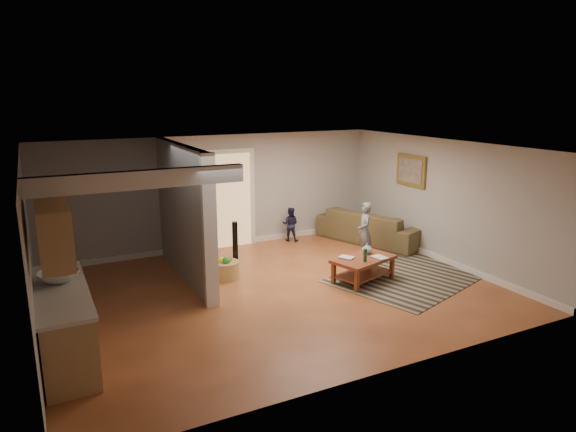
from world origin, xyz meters
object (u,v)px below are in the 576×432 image
object	(u,v)px
tv_console	(197,233)
sofa	(371,242)
speaker_right	(187,242)
child	(364,259)
speaker_left	(235,248)
toddler	(290,241)
coffee_table	(364,262)
toy_basket	(226,269)

from	to	relation	value
tv_console	sofa	bearing A→B (deg)	5.81
sofa	speaker_right	xyz separation A→B (m)	(-4.30, 0.23, 0.50)
speaker_right	child	size ratio (longest dim) A/B	0.84
speaker_right	speaker_left	bearing A→B (deg)	-48.81
child	toddler	distance (m)	2.03
child	toddler	bearing A→B (deg)	-136.27
toddler	tv_console	bearing A→B (deg)	49.24
coffee_table	toddler	world-z (taller)	coffee_table
coffee_table	speaker_right	xyz separation A→B (m)	(-2.66, 2.27, 0.15)
tv_console	child	world-z (taller)	tv_console
speaker_left	child	xyz separation A→B (m)	(2.71, -0.38, -0.51)
toy_basket	speaker_right	bearing A→B (deg)	113.27
tv_console	speaker_right	distance (m)	0.33
coffee_table	tv_console	xyz separation A→B (m)	(-2.40, 2.44, 0.26)
speaker_right	child	world-z (taller)	speaker_right
speaker_left	toddler	distance (m)	2.51
speaker_left	speaker_right	distance (m)	1.08
speaker_left	speaker_right	world-z (taller)	speaker_left
sofa	speaker_left	world-z (taller)	speaker_left
child	toddler	xyz separation A→B (m)	(-0.76, 1.88, 0.00)
speaker_right	child	bearing A→B (deg)	-19.16
speaker_right	toddler	bearing A→B (deg)	14.56
speaker_right	toddler	size ratio (longest dim) A/B	1.26
speaker_left	toddler	size ratio (longest dim) A/B	1.28
coffee_table	toddler	distance (m)	2.97
tv_console	speaker_right	size ratio (longest dim) A/B	1.12
speaker_right	toy_basket	world-z (taller)	speaker_right
coffee_table	toy_basket	bearing A→B (deg)	150.59
tv_console	toy_basket	world-z (taller)	tv_console
tv_console	speaker_left	size ratio (longest dim) A/B	1.10
child	toddler	size ratio (longest dim) A/B	1.50
sofa	toddler	world-z (taller)	toddler
sofa	tv_console	bearing A→B (deg)	64.02
toddler	coffee_table	bearing A→B (deg)	127.33
speaker_left	child	world-z (taller)	speaker_left
coffee_table	child	bearing A→B (deg)	54.55
speaker_left	speaker_right	bearing A→B (deg)	154.10
sofa	coffee_table	bearing A→B (deg)	120.89
toddler	speaker_right	bearing A→B (deg)	51.68
tv_console	toddler	world-z (taller)	tv_console
sofa	child	xyz separation A→B (m)	(-0.88, -0.97, 0.00)
speaker_left	coffee_table	bearing A→B (deg)	-13.57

